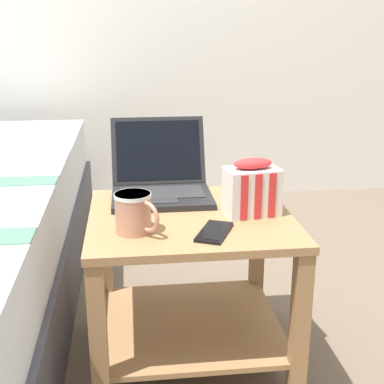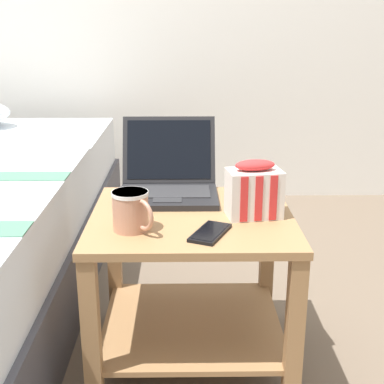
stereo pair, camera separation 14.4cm
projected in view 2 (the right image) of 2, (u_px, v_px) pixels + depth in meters
ground_plane at (192, 357)px, 1.65m from camera, size 8.00×8.00×0.00m
bedside_table at (192, 268)px, 1.56m from camera, size 0.57×0.53×0.47m
laptop at (168, 180)px, 1.67m from camera, size 0.30×0.32×0.22m
mug_front_left at (131, 209)px, 1.38m from camera, size 0.11×0.12×0.10m
snack_bag at (254, 191)px, 1.48m from camera, size 0.16×0.12×0.16m
cell_phone at (210, 233)px, 1.37m from camera, size 0.12×0.16×0.01m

